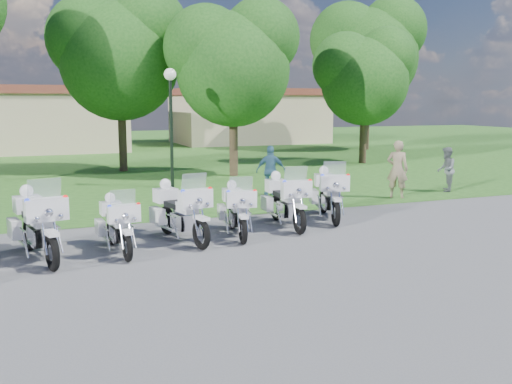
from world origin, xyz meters
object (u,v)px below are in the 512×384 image
object	(u,v)px
motorcycle_3	(180,211)
bystander_b	(446,170)
motorcycle_4	(236,209)
lamp_post	(171,98)
bystander_a	(397,169)
motorcycle_2	(117,224)
bystander_c	(271,171)
motorcycle_5	(285,200)
motorcycle_1	(37,223)
motorcycle_6	(329,193)

from	to	relation	value
motorcycle_3	bystander_b	xyz separation A→B (m)	(10.40, 3.53, 0.10)
motorcycle_4	lamp_post	xyz separation A→B (m)	(0.33, 7.99, 2.63)
motorcycle_4	bystander_a	distance (m)	7.32
motorcycle_2	bystander_c	bearing A→B (deg)	-140.82
motorcycle_5	bystander_a	xyz separation A→B (m)	(5.17, 2.54, 0.27)
bystander_b	motorcycle_1	bearing A→B (deg)	-32.70
motorcycle_1	motorcycle_3	distance (m)	3.07
bystander_c	lamp_post	bearing A→B (deg)	-32.16
bystander_a	bystander_b	xyz separation A→B (m)	(2.38, 0.48, -0.16)
motorcycle_1	lamp_post	distance (m)	10.03
motorcycle_3	motorcycle_2	bearing A→B (deg)	5.95
motorcycle_6	bystander_a	size ratio (longest dim) A/B	1.25
motorcycle_4	motorcycle_5	xyz separation A→B (m)	(1.49, 0.48, 0.05)
motorcycle_5	bystander_b	size ratio (longest dim) A/B	1.53
motorcycle_3	motorcycle_5	bearing A→B (deg)	177.90
motorcycle_1	motorcycle_3	bearing A→B (deg)	176.10
motorcycle_2	motorcycle_4	bearing A→B (deg)	-173.80
motorcycle_2	bystander_a	size ratio (longest dim) A/B	1.12
motorcycle_4	lamp_post	world-z (taller)	lamp_post
motorcycle_5	bystander_a	size ratio (longest dim) A/B	1.27
bystander_b	motorcycle_4	bearing A→B (deg)	-28.00
motorcycle_3	bystander_c	bearing A→B (deg)	-143.33
motorcycle_2	bystander_c	world-z (taller)	bystander_c
motorcycle_4	bystander_c	size ratio (longest dim) A/B	1.31
motorcycle_4	motorcycle_6	bearing A→B (deg)	-152.27
bystander_b	motorcycle_5	bearing A→B (deg)	-27.36
motorcycle_6	lamp_post	distance (m)	7.96
lamp_post	bystander_a	bearing A→B (deg)	-38.13
motorcycle_2	bystander_b	distance (m)	12.54
motorcycle_6	bystander_b	bearing A→B (deg)	-139.20
motorcycle_2	bystander_c	size ratio (longest dim) A/B	1.26
motorcycle_2	lamp_post	distance (m)	9.45
motorcycle_4	lamp_post	distance (m)	8.41
motorcycle_3	motorcycle_4	bearing A→B (deg)	169.07
bystander_c	motorcycle_1	bearing A→B (deg)	52.89
motorcycle_6	bystander_c	distance (m)	4.03
motorcycle_1	bystander_a	bearing A→B (deg)	-174.72
bystander_a	bystander_c	size ratio (longest dim) A/B	1.12
motorcycle_1	lamp_post	world-z (taller)	lamp_post
motorcycle_4	motorcycle_6	world-z (taller)	motorcycle_6
lamp_post	bystander_c	bearing A→B (deg)	-48.71
motorcycle_1	motorcycle_3	world-z (taller)	motorcycle_1
motorcycle_3	lamp_post	size ratio (longest dim) A/B	0.55
bystander_a	lamp_post	bearing A→B (deg)	2.19
motorcycle_1	lamp_post	bearing A→B (deg)	-131.52
motorcycle_6	bystander_b	size ratio (longest dim) A/B	1.51
bystander_b	bystander_a	bearing A→B (deg)	-37.79
motorcycle_4	motorcycle_5	world-z (taller)	motorcycle_5
motorcycle_5	bystander_a	world-z (taller)	bystander_a
motorcycle_1	motorcycle_4	distance (m)	4.44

